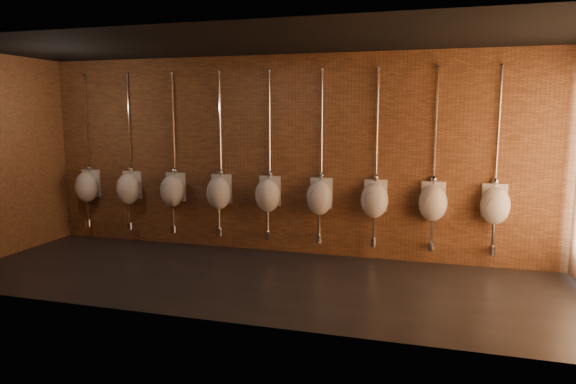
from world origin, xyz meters
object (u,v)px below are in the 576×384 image
object	(u,v)px
urinal_5	(320,197)
urinal_8	(495,205)
urinal_0	(87,186)
urinal_4	(268,194)
urinal_3	(219,192)
urinal_7	(433,202)
urinal_2	(172,190)
urinal_6	(375,199)
urinal_1	(129,188)

from	to	relation	value
urinal_5	urinal_8	world-z (taller)	same
urinal_0	urinal_4	distance (m)	3.45
urinal_0	urinal_3	world-z (taller)	same
urinal_0	urinal_4	size ratio (longest dim) A/B	1.00
urinal_4	urinal_5	world-z (taller)	same
urinal_5	urinal_8	bearing A→B (deg)	0.00
urinal_3	urinal_7	world-z (taller)	same
urinal_2	urinal_8	world-z (taller)	same
urinal_0	urinal_8	size ratio (longest dim) A/B	1.00
urinal_0	urinal_6	size ratio (longest dim) A/B	1.00
urinal_0	urinal_6	distance (m)	5.17
urinal_1	urinal_7	world-z (taller)	same
urinal_4	urinal_6	bearing A→B (deg)	0.00
urinal_5	urinal_7	distance (m)	1.72
urinal_1	urinal_4	distance (m)	2.59
urinal_2	urinal_5	distance (m)	2.59
urinal_4	urinal_7	xyz separation A→B (m)	(2.59, 0.00, 0.00)
urinal_3	urinal_6	world-z (taller)	same
urinal_0	urinal_1	world-z (taller)	same
urinal_1	urinal_2	distance (m)	0.86
urinal_0	urinal_1	bearing A→B (deg)	0.00
urinal_0	urinal_5	xyz separation A→B (m)	(4.31, 0.00, 0.00)
urinal_0	urinal_6	world-z (taller)	same
urinal_3	urinal_4	distance (m)	0.86
urinal_1	urinal_3	world-z (taller)	same
urinal_1	urinal_5	distance (m)	3.45
urinal_3	urinal_6	xyz separation A→B (m)	(2.59, 0.00, 0.00)
urinal_1	urinal_4	world-z (taller)	same
urinal_6	urinal_2	bearing A→B (deg)	180.00
urinal_2	urinal_8	distance (m)	5.17
urinal_3	urinal_8	world-z (taller)	same
urinal_2	urinal_5	bearing A→B (deg)	0.00
urinal_1	urinal_5	xyz separation A→B (m)	(3.45, 0.00, 0.00)
urinal_6	urinal_8	distance (m)	1.72
urinal_4	urinal_5	size ratio (longest dim) A/B	1.00
urinal_3	urinal_8	xyz separation A→B (m)	(4.31, 0.00, 0.00)
urinal_2	urinal_4	distance (m)	1.72
urinal_1	urinal_7	xyz separation A→B (m)	(5.17, 0.00, 0.00)
urinal_0	urinal_3	size ratio (longest dim) A/B	1.00
urinal_7	urinal_0	bearing A→B (deg)	180.00
urinal_0	urinal_3	xyz separation A→B (m)	(2.59, 0.00, 0.00)
urinal_2	urinal_6	bearing A→B (deg)	0.00
urinal_0	urinal_7	size ratio (longest dim) A/B	1.00
urinal_6	urinal_1	bearing A→B (deg)	180.00
urinal_1	urinal_3	size ratio (longest dim) A/B	1.00
urinal_7	urinal_2	bearing A→B (deg)	180.00
urinal_0	urinal_5	bearing A→B (deg)	0.00
urinal_1	urinal_2	world-z (taller)	same
urinal_3	urinal_6	size ratio (longest dim) A/B	1.00
urinal_2	urinal_6	world-z (taller)	same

